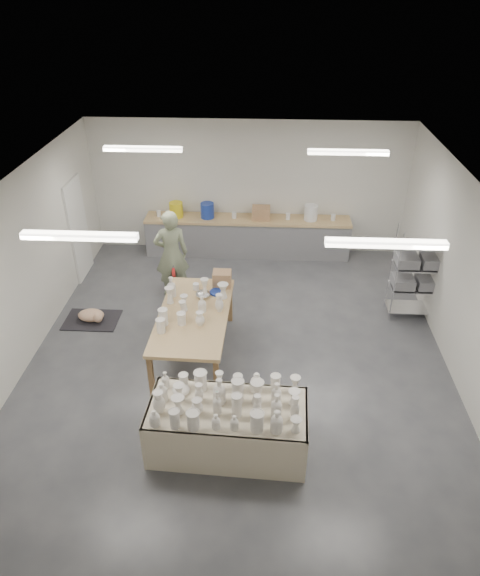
# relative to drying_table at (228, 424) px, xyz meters

# --- Properties ---
(room) EXTENTS (8.00, 8.02, 3.00)m
(room) POSITION_rel_drying_table_xyz_m (-0.08, 2.10, 1.62)
(room) COLOR #424449
(room) RESTS_ON ground
(back_counter) EXTENTS (4.60, 0.60, 1.24)m
(back_counter) POSITION_rel_drying_table_xyz_m (0.02, 5.69, 0.05)
(back_counter) COLOR tan
(back_counter) RESTS_ON ground
(wire_shelf) EXTENTS (0.88, 0.48, 1.80)m
(wire_shelf) POSITION_rel_drying_table_xyz_m (3.23, 3.41, 0.49)
(wire_shelf) COLOR silver
(wire_shelf) RESTS_ON ground
(drying_table) EXTENTS (2.16, 1.10, 1.12)m
(drying_table) POSITION_rel_drying_table_xyz_m (0.00, 0.00, 0.00)
(drying_table) COLOR olive
(drying_table) RESTS_ON ground
(work_table) EXTENTS (1.19, 2.30, 1.21)m
(work_table) POSITION_rel_drying_table_xyz_m (-0.68, 2.10, 0.42)
(work_table) COLOR tan
(work_table) RESTS_ON ground
(rug) EXTENTS (1.00, 0.70, 0.02)m
(rug) POSITION_rel_drying_table_xyz_m (-2.79, 2.87, -0.42)
(rug) COLOR black
(rug) RESTS_ON ground
(cat) EXTENTS (0.57, 0.47, 0.21)m
(cat) POSITION_rel_drying_table_xyz_m (-2.77, 2.85, -0.31)
(cat) COLOR white
(cat) RESTS_ON rug
(potter) EXTENTS (0.75, 0.59, 1.82)m
(potter) POSITION_rel_drying_table_xyz_m (-1.38, 3.89, 0.48)
(potter) COLOR #929E7A
(potter) RESTS_ON ground
(red_stool) EXTENTS (0.40, 0.40, 0.35)m
(red_stool) POSITION_rel_drying_table_xyz_m (-1.38, 4.16, -0.12)
(red_stool) COLOR red
(red_stool) RESTS_ON ground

